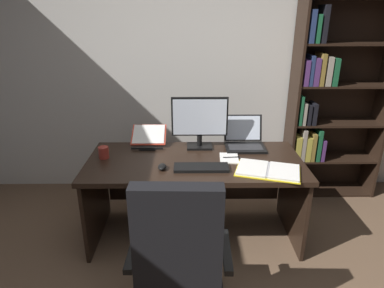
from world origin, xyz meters
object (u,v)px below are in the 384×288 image
(notepad, at_px, (229,158))
(pen, at_px, (232,157))
(reading_stand_with_book, at_px, (149,136))
(open_binder, at_px, (268,170))
(monitor, at_px, (200,122))
(bookshelf, at_px, (327,104))
(laptop, at_px, (244,141))
(computer_mouse, at_px, (162,167))
(desk, at_px, (194,176))
(coffee_mug, at_px, (104,152))
(office_chair, at_px, (179,269))
(keyboard, at_px, (201,168))

(notepad, xyz_separation_m, pen, (0.02, 0.00, 0.01))
(pen, bearing_deg, reading_stand_with_book, 154.90)
(open_binder, relative_size, pen, 3.84)
(reading_stand_with_book, distance_m, open_binder, 1.12)
(open_binder, bearing_deg, monitor, 151.70)
(bookshelf, height_order, open_binder, bookshelf)
(laptop, relative_size, reading_stand_with_book, 1.11)
(monitor, relative_size, computer_mouse, 4.70)
(desk, xyz_separation_m, coffee_mug, (-0.75, -0.03, 0.24))
(office_chair, relative_size, keyboard, 2.51)
(desk, bearing_deg, bookshelf, 27.43)
(office_chair, xyz_separation_m, notepad, (0.39, 0.97, 0.28))
(bookshelf, relative_size, pen, 14.05)
(computer_mouse, bearing_deg, reading_stand_with_book, 106.60)
(monitor, relative_size, reading_stand_with_book, 1.59)
(office_chair, relative_size, notepad, 5.02)
(monitor, xyz_separation_m, coffee_mug, (-0.79, -0.23, -0.18))
(laptop, distance_m, reading_stand_with_book, 0.86)
(computer_mouse, xyz_separation_m, open_binder, (0.80, -0.05, -0.01))
(laptop, xyz_separation_m, computer_mouse, (-0.70, -0.46, -0.03))
(coffee_mug, bearing_deg, laptop, 11.39)
(open_binder, relative_size, coffee_mug, 5.57)
(keyboard, distance_m, coffee_mug, 0.83)
(laptop, height_order, computer_mouse, laptop)
(pen, relative_size, coffee_mug, 1.45)
(monitor, distance_m, pen, 0.42)
(keyboard, bearing_deg, office_chair, -101.25)
(laptop, relative_size, computer_mouse, 3.30)
(bookshelf, relative_size, notepad, 9.37)
(desk, bearing_deg, keyboard, -79.42)
(notepad, relative_size, pen, 1.50)
(coffee_mug, bearing_deg, pen, -1.58)
(bookshelf, bearing_deg, coffee_mug, -160.76)
(desk, xyz_separation_m, notepad, (0.28, -0.06, 0.19))
(monitor, bearing_deg, bookshelf, 21.09)
(monitor, xyz_separation_m, laptop, (0.40, 0.01, -0.18))
(reading_stand_with_book, bearing_deg, keyboard, -49.01)
(pen, bearing_deg, monitor, 134.68)
(computer_mouse, relative_size, notepad, 0.50)
(open_binder, height_order, coffee_mug, coffee_mug)
(pen, bearing_deg, office_chair, -112.97)
(reading_stand_with_book, bearing_deg, notepad, -25.73)
(bookshelf, distance_m, keyboard, 1.63)
(computer_mouse, height_order, coffee_mug, coffee_mug)
(office_chair, xyz_separation_m, monitor, (0.15, 1.23, 0.51))
(monitor, height_order, pen, monitor)
(desk, relative_size, bookshelf, 0.89)
(bookshelf, bearing_deg, open_binder, -128.49)
(bookshelf, relative_size, monitor, 4.03)
(desk, relative_size, notepad, 8.34)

